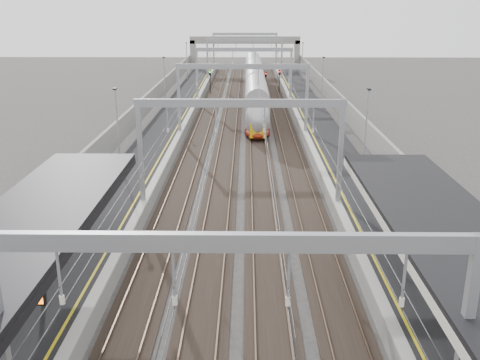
{
  "coord_description": "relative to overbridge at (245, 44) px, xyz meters",
  "views": [
    {
      "loc": [
        0.39,
        -10.41,
        13.13
      ],
      "look_at": [
        0.0,
        20.66,
        2.85
      ],
      "focal_mm": 40.0,
      "sensor_mm": 36.0,
      "label": 1
    }
  ],
  "objects": [
    {
      "name": "platform_left",
      "position": [
        -8.0,
        -55.0,
        -4.81
      ],
      "size": [
        4.0,
        120.0,
        1.0
      ],
      "primitive_type": "cube",
      "color": "black",
      "rests_on": "ground"
    },
    {
      "name": "signal_red_far",
      "position": [
        5.4,
        -27.57,
        -2.89
      ],
      "size": [
        0.32,
        0.32,
        3.48
      ],
      "color": "black",
      "rests_on": "ground"
    },
    {
      "name": "platform_right",
      "position": [
        8.0,
        -55.0,
        -4.81
      ],
      "size": [
        4.0,
        120.0,
        1.0
      ],
      "primitive_type": "cube",
      "color": "black",
      "rests_on": "ground"
    },
    {
      "name": "overhead_line",
      "position": [
        0.0,
        -48.38,
        0.83
      ],
      "size": [
        13.0,
        140.0,
        6.6
      ],
      "color": "gray",
      "rests_on": "platform_left"
    },
    {
      "name": "overbridge",
      "position": [
        0.0,
        0.0,
        0.0
      ],
      "size": [
        22.0,
        2.2,
        6.9
      ],
      "color": "gray",
      "rests_on": "ground"
    },
    {
      "name": "tracks",
      "position": [
        0.0,
        -55.0,
        -5.26
      ],
      "size": [
        11.4,
        140.0,
        0.2
      ],
      "color": "black",
      "rests_on": "ground"
    },
    {
      "name": "wall_right",
      "position": [
        11.2,
        -55.0,
        -3.71
      ],
      "size": [
        0.3,
        120.0,
        3.2
      ],
      "primitive_type": "cube",
      "color": "gray",
      "rests_on": "ground"
    },
    {
      "name": "signal_green",
      "position": [
        -5.2,
        -28.48,
        -2.89
      ],
      "size": [
        0.32,
        0.32,
        3.48
      ],
      "color": "black",
      "rests_on": "ground"
    },
    {
      "name": "train",
      "position": [
        1.5,
        -37.65,
        -3.33
      ],
      "size": [
        2.54,
        46.24,
        4.02
      ],
      "color": "maroon",
      "rests_on": "ground"
    },
    {
      "name": "signal_red_near",
      "position": [
        3.2,
        -30.06,
        -2.89
      ],
      "size": [
        0.32,
        0.32,
        3.48
      ],
      "color": "black",
      "rests_on": "ground"
    },
    {
      "name": "wall_left",
      "position": [
        -11.2,
        -55.0,
        -3.71
      ],
      "size": [
        0.3,
        120.0,
        3.2
      ],
      "primitive_type": "cube",
      "color": "gray",
      "rests_on": "ground"
    }
  ]
}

